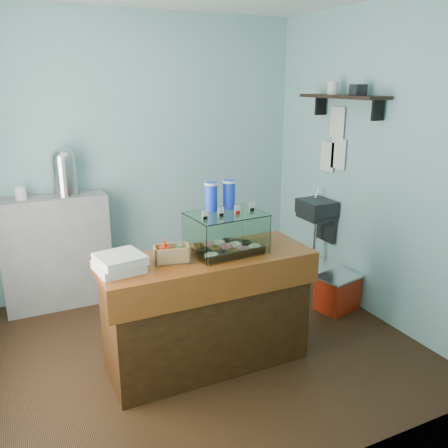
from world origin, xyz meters
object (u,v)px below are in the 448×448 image
coffee_urn (64,170)px  display_case (224,230)px  red_cooler (337,292)px  counter (207,310)px

coffee_urn → display_case: bearing=-58.4°
coffee_urn → red_cooler: bearing=-29.1°
counter → coffee_urn: 1.95m
counter → display_case: bearing=17.3°
counter → coffee_urn: coffee_urn is taller
display_case → red_cooler: display_case is taller
coffee_urn → red_cooler: (2.27, -1.26, -1.16)m
counter → display_case: 0.63m
counter → red_cooler: counter is taller
coffee_urn → red_cooler: coffee_urn is taller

